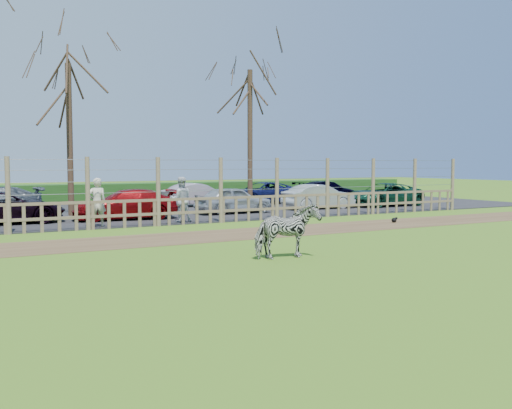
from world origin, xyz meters
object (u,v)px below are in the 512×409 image
car_3 (126,204)px  car_13 (327,191)px  tree_right (250,105)px  zebra (287,231)px  car_4 (234,200)px  tree_mid (69,102)px  visitor_a (97,202)px  visitor_b (181,199)px  car_11 (197,195)px  car_2 (4,208)px  car_6 (384,195)px  car_5 (319,197)px  crow (394,220)px  car_12 (262,193)px

car_3 → car_13: (13.44, 4.93, 0.00)m
tree_right → zebra: 16.38m
car_4 → car_13: bearing=-63.8°
zebra → car_3: (-0.77, 10.92, -0.02)m
tree_mid → visitor_a: bearing=-90.9°
visitor_b → car_13: size_ratio=0.42×
visitor_b → car_3: visitor_b is taller
car_13 → tree_right: bearing=100.2°
tree_right → car_11: (-2.15, 1.89, -4.60)m
car_2 → car_6: size_ratio=1.00×
car_6 → visitor_a: bearing=-82.2°
car_2 → car_5: bearing=-91.8°
visitor_a → car_5: bearing=-162.1°
car_5 → visitor_b: bearing=109.5°
zebra → car_5: bearing=-35.0°
crow → car_11: bearing=107.5°
zebra → crow: bearing=-54.7°
car_2 → car_13: same height
tree_right → car_2: bearing=-166.9°
car_4 → visitor_a: bearing=109.4°
crow → car_4: car_4 is taller
car_2 → crow: bearing=-118.3°
car_3 → car_12: bearing=125.6°
visitor_a → crow: bearing=164.3°
visitor_b → car_11: size_ratio=0.47×
car_5 → car_6: 4.07m
zebra → car_3: 10.95m
tree_right → car_12: bearing=45.9°
car_5 → car_6: size_ratio=0.84×
car_5 → car_11: bearing=46.8°
car_5 → car_6: bearing=-91.0°
zebra → car_13: 20.29m
visitor_a → car_3: 2.73m
car_2 → car_12: same height
tree_mid → car_6: (15.49, -2.30, -4.23)m
zebra → car_2: 12.60m
car_12 → car_11: bearing=-96.8°
zebra → car_12: 18.03m
tree_right → car_11: size_ratio=2.02×
visitor_a → car_4: bearing=-154.7°
crow → car_5: 6.68m
car_5 → car_13: 5.54m
car_5 → car_12: 4.42m
tree_right → car_6: (6.49, -2.80, -4.60)m
zebra → car_2: (-5.19, 11.48, -0.02)m
car_2 → car_13: size_ratio=1.04×
tree_mid → zebra: bearing=-80.4°
tree_right → car_4: (-2.39, -2.88, -4.60)m
tree_mid → visitor_b: bearing=-57.2°
zebra → car_5: zebra is taller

